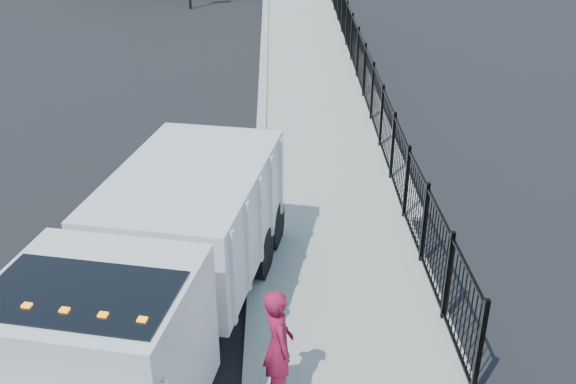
{
  "coord_description": "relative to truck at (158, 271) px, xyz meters",
  "views": [
    {
      "loc": [
        0.43,
        -9.69,
        7.59
      ],
      "look_at": [
        0.69,
        2.0,
        1.79
      ],
      "focal_mm": 40.0,
      "sensor_mm": 36.0,
      "label": 1
    }
  ],
  "objects": [
    {
      "name": "worker",
      "position": [
        2.02,
        -1.32,
        -0.51
      ],
      "size": [
        0.63,
        0.81,
        1.98
      ],
      "primitive_type": "imported",
      "rotation": [
        0.0,
        0.0,
        1.81
      ],
      "color": "maroon",
      "rests_on": "sidewalk"
    },
    {
      "name": "truck",
      "position": [
        0.0,
        0.0,
        0.0
      ],
      "size": [
        4.35,
        8.78,
        2.88
      ],
      "rotation": [
        0.0,
        0.0,
        -0.21
      ],
      "color": "black",
      "rests_on": "ground"
    },
    {
      "name": "ground",
      "position": [
        1.56,
        0.59,
        -1.62
      ],
      "size": [
        120.0,
        120.0,
        0.0
      ],
      "primitive_type": "plane",
      "color": "black",
      "rests_on": "ground"
    },
    {
      "name": "iron_fence",
      "position": [
        5.11,
        12.59,
        -0.72
      ],
      "size": [
        0.1,
        28.0,
        1.8
      ],
      "primitive_type": "cube",
      "color": "black",
      "rests_on": "ground"
    },
    {
      "name": "ramp",
      "position": [
        3.69,
        16.59,
        -1.62
      ],
      "size": [
        3.95,
        24.06,
        3.19
      ],
      "primitive_type": "cube",
      "rotation": [
        0.06,
        0.0,
        0.0
      ],
      "color": "#9E998E",
      "rests_on": "ground"
    }
  ]
}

